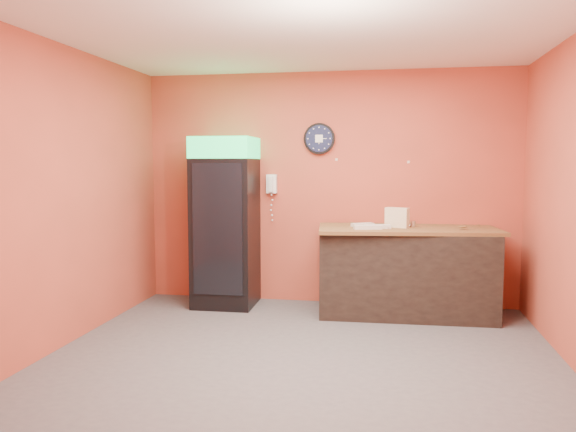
# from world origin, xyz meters

# --- Properties ---
(floor) EXTENTS (4.50, 4.50, 0.00)m
(floor) POSITION_xyz_m (0.00, 0.00, 0.00)
(floor) COLOR #47474C
(floor) RESTS_ON ground
(back_wall) EXTENTS (4.50, 0.02, 2.80)m
(back_wall) POSITION_xyz_m (0.00, 2.00, 1.40)
(back_wall) COLOR #C34D37
(back_wall) RESTS_ON floor
(left_wall) EXTENTS (0.02, 4.00, 2.80)m
(left_wall) POSITION_xyz_m (-2.25, 0.00, 1.40)
(left_wall) COLOR #C34D37
(left_wall) RESTS_ON floor
(ceiling) EXTENTS (4.50, 4.00, 0.02)m
(ceiling) POSITION_xyz_m (0.00, 0.00, 2.80)
(ceiling) COLOR white
(ceiling) RESTS_ON back_wall
(beverage_cooler) EXTENTS (0.72, 0.73, 2.01)m
(beverage_cooler) POSITION_xyz_m (-1.19, 1.60, 0.98)
(beverage_cooler) COLOR black
(beverage_cooler) RESTS_ON floor
(prep_counter) EXTENTS (1.92, 0.89, 0.95)m
(prep_counter) POSITION_xyz_m (0.94, 1.58, 0.48)
(prep_counter) COLOR black
(prep_counter) RESTS_ON floor
(wall_clock) EXTENTS (0.38, 0.06, 0.38)m
(wall_clock) POSITION_xyz_m (-0.11, 1.97, 2.00)
(wall_clock) COLOR black
(wall_clock) RESTS_ON back_wall
(wall_phone) EXTENTS (0.13, 0.11, 0.23)m
(wall_phone) POSITION_xyz_m (-0.69, 1.95, 1.45)
(wall_phone) COLOR white
(wall_phone) RESTS_ON back_wall
(butcher_paper) EXTENTS (2.05, 1.10, 0.04)m
(butcher_paper) POSITION_xyz_m (0.94, 1.58, 0.97)
(butcher_paper) COLOR brown
(butcher_paper) RESTS_ON prep_counter
(sub_roll_stack) EXTENTS (0.28, 0.19, 0.22)m
(sub_roll_stack) POSITION_xyz_m (0.82, 1.54, 1.10)
(sub_roll_stack) COLOR beige
(sub_roll_stack) RESTS_ON butcher_paper
(wrapped_sandwich_left) EXTENTS (0.32, 0.18, 0.04)m
(wrapped_sandwich_left) POSITION_xyz_m (0.50, 1.34, 1.01)
(wrapped_sandwich_left) COLOR beige
(wrapped_sandwich_left) RESTS_ON butcher_paper
(wrapped_sandwich_mid) EXTENTS (0.30, 0.16, 0.04)m
(wrapped_sandwich_mid) POSITION_xyz_m (0.61, 1.43, 1.01)
(wrapped_sandwich_mid) COLOR beige
(wrapped_sandwich_mid) RESTS_ON butcher_paper
(wrapped_sandwich_right) EXTENTS (0.27, 0.22, 0.04)m
(wrapped_sandwich_right) POSITION_xyz_m (0.44, 1.59, 1.01)
(wrapped_sandwich_right) COLOR beige
(wrapped_sandwich_right) RESTS_ON butcher_paper
(kitchen_tool) EXTENTS (0.07, 0.07, 0.07)m
(kitchen_tool) POSITION_xyz_m (1.00, 1.66, 1.02)
(kitchen_tool) COLOR silver
(kitchen_tool) RESTS_ON butcher_paper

